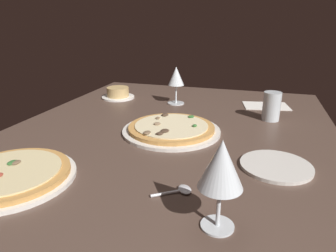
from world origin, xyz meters
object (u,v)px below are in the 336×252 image
Objects in this scene: pizza_side at (11,175)px; paper_menu at (266,106)px; wine_glass_near at (176,78)px; wine_glass_far at (221,167)px; ramekin_on_saucer at (118,93)px; side_plate at (276,166)px; spoon at (180,190)px; water_glass at (271,108)px; pizza_main at (171,129)px.

paper_menu is at bearing -34.88° from pizza_side.
wine_glass_near is (76.28, -19.55, 10.37)cm from pizza_side.
wine_glass_far is (-3.00, -49.28, 11.15)cm from pizza_side.
ramekin_on_saucer reaches higher than side_plate.
side_plate is 0.97× the size of paper_menu.
pizza_side is 1.72× the size of wine_glass_far.
water_glass is at bearing -18.76° from spoon.
spoon is (-77.08, 18.36, 0.31)cm from paper_menu.
wine_glass_far reaches higher than pizza_side.
pizza_main is at bearing 132.80° from paper_menu.
wine_glass_far is 87.78cm from paper_menu.
ramekin_on_saucer reaches higher than pizza_side.
wine_glass_near is at bearing 89.34° from paper_menu.
pizza_main and pizza_side have the same top height.
spoon reaches higher than side_plate.
ramekin_on_saucer is at bearing 36.02° from wine_glass_far.
pizza_side is 3.35× the size of spoon.
pizza_side is 78.49cm from ramekin_on_saucer.
wine_glass_near is at bearing 38.38° from side_plate.
side_plate is (-16.62, -32.82, -0.74)cm from pizza_main.
pizza_main reaches higher than paper_menu.
pizza_side is 1.82× the size of wine_glass_near.
pizza_side is at bearing 112.25° from side_plate.
wine_glass_near reaches higher than pizza_main.
wine_glass_far is 84.68cm from wine_glass_near.
wine_glass_far is 1.05× the size of wine_glass_near.
spoon reaches higher than paper_menu.
wine_glass_near is (79.28, 29.73, -0.77)cm from wine_glass_far.
wine_glass_far is (-80.90, -58.81, 10.11)cm from ramekin_on_saucer.
wine_glass_far is at bearing 162.92° from paper_menu.
side_plate is at bearing -178.78° from water_glass.
side_plate is at bearing -21.85° from wine_glass_far.
pizza_main is at bearing -167.07° from wine_glass_near.
water_glass is (23.14, -31.98, 3.65)cm from pizza_main.
wine_glass_far is at bearing -93.49° from pizza_side.
ramekin_on_saucer is (77.90, 9.53, 1.04)cm from pizza_side.
wine_glass_near is 73.62cm from spoon.
ramekin_on_saucer is 0.94× the size of wine_glass_near.
pizza_main reaches higher than spoon.
pizza_main is 1.10× the size of pizza_side.
ramekin_on_saucer reaches higher than spoon.
pizza_main reaches higher than side_plate.
spoon is at bearing -145.39° from ramekin_on_saucer.
side_plate is at bearing -67.75° from pizza_side.
wine_glass_near reaches higher than paper_menu.
spoon is (-58.09, 19.73, -4.38)cm from water_glass.
paper_menu is (42.13, -30.62, -1.04)cm from pizza_main.
wine_glass_far reaches higher than spoon.
spoon is (-18.32, 20.57, 0.01)cm from side_plate.
ramekin_on_saucer is at bearing 52.74° from side_plate.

